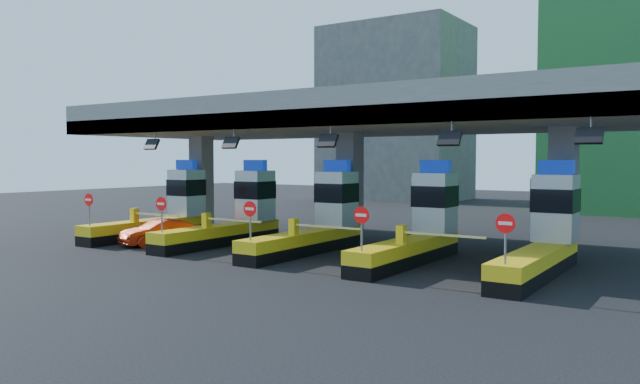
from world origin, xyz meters
The scene contains 9 objects.
ground centered at (0.00, 0.00, 0.00)m, with size 120.00×120.00×0.00m, color black.
toll_canopy centered at (0.00, 2.87, 6.13)m, with size 28.00×12.09×7.00m.
toll_lane_far_left centered at (-10.00, 0.28, 1.40)m, with size 4.43×8.00×4.16m.
toll_lane_left centered at (-5.00, 0.28, 1.40)m, with size 4.43×8.00×4.16m.
toll_lane_center centered at (0.00, 0.28, 1.40)m, with size 4.43×8.00×4.16m.
toll_lane_right centered at (5.00, 0.28, 1.40)m, with size 4.43×8.00×4.16m.
toll_lane_far_right centered at (10.00, 0.28, 1.40)m, with size 4.43×8.00×4.16m.
bg_building_concrete centered at (-14.00, 36.00, 9.00)m, with size 14.00×10.00×18.00m, color #4C4C49.
red_car centered at (-7.56, -2.40, 0.63)m, with size 1.32×3.80×1.25m, color maroon.
Camera 1 is at (15.65, -23.34, 4.18)m, focal length 35.00 mm.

